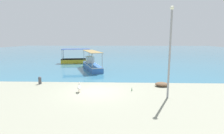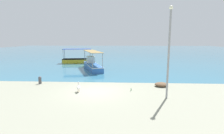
# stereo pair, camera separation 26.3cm
# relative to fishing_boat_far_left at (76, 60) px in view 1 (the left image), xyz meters

# --- Properties ---
(ground) EXTENTS (120.00, 120.00, 0.00)m
(ground) POSITION_rel_fishing_boat_far_left_xyz_m (5.68, -16.80, -0.52)
(ground) COLOR gray
(harbor_water) EXTENTS (110.00, 90.00, 0.00)m
(harbor_water) POSITION_rel_fishing_boat_far_left_xyz_m (5.68, 31.20, -0.52)
(harbor_water) COLOR teal
(harbor_water) RESTS_ON ground
(fishing_boat_far_left) EXTENTS (5.31, 2.51, 2.46)m
(fishing_boat_far_left) POSITION_rel_fishing_boat_far_left_xyz_m (0.00, 0.00, 0.00)
(fishing_boat_far_left) COLOR gold
(fishing_boat_far_left) RESTS_ON harbor_water
(fishing_boat_outer) EXTENTS (3.76, 6.91, 2.54)m
(fishing_boat_outer) POSITION_rel_fishing_boat_far_left_xyz_m (3.75, -6.42, 0.11)
(fishing_boat_outer) COLOR #3266AF
(fishing_boat_outer) RESTS_ON harbor_water
(pelican) EXTENTS (0.37, 0.80, 0.80)m
(pelican) POSITION_rel_fishing_boat_far_left_xyz_m (4.35, -17.02, -0.15)
(pelican) COLOR #E0997A
(pelican) RESTS_ON ground
(lamp_post) EXTENTS (0.28, 0.28, 6.42)m
(lamp_post) POSITION_rel_fishing_boat_far_left_xyz_m (11.02, -18.13, 3.05)
(lamp_post) COLOR gray
(lamp_post) RESTS_ON ground
(mooring_bollard) EXTENTS (0.29, 0.29, 0.71)m
(mooring_bollard) POSITION_rel_fishing_boat_far_left_xyz_m (0.07, -14.62, -0.14)
(mooring_bollard) COLOR #47474C
(mooring_bollard) RESTS_ON ground
(net_pile) EXTENTS (1.18, 1.00, 0.36)m
(net_pile) POSITION_rel_fishing_boat_far_left_xyz_m (11.37, -14.99, -0.34)
(net_pile) COLOR brown
(net_pile) RESTS_ON ground
(glass_bottle) EXTENTS (0.07, 0.07, 0.27)m
(glass_bottle) POSITION_rel_fishing_boat_far_left_xyz_m (8.57, -16.53, -0.41)
(glass_bottle) COLOR #3F7F4C
(glass_bottle) RESTS_ON ground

